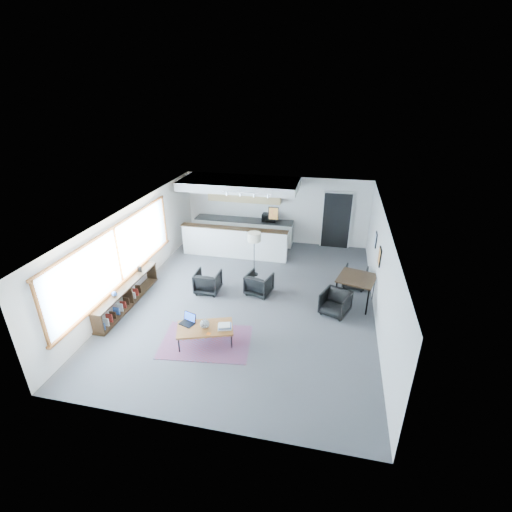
% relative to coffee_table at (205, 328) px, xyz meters
% --- Properties ---
extents(room, '(7.02, 9.02, 2.62)m').
position_rel_coffee_table_xyz_m(room, '(0.61, 2.12, 0.90)').
color(room, '#4B4B4E').
rests_on(room, ground).
extents(window, '(0.10, 5.95, 1.66)m').
position_rel_coffee_table_xyz_m(window, '(-2.86, 1.22, 1.05)').
color(window, '#8CBFFF').
rests_on(window, room).
extents(console, '(0.35, 3.00, 0.80)m').
position_rel_coffee_table_xyz_m(console, '(-2.69, 1.07, -0.08)').
color(console, '#301F10').
rests_on(console, floor).
extents(kitchenette, '(4.20, 1.96, 2.60)m').
position_rel_coffee_table_xyz_m(kitchenette, '(-0.59, 5.83, 0.98)').
color(kitchenette, white).
rests_on(kitchenette, floor).
extents(doorway, '(1.10, 0.12, 2.15)m').
position_rel_coffee_table_xyz_m(doorway, '(2.91, 6.54, 0.67)').
color(doorway, black).
rests_on(doorway, room).
extents(track_light, '(1.60, 0.07, 0.15)m').
position_rel_coffee_table_xyz_m(track_light, '(0.02, 4.32, 2.13)').
color(track_light, silver).
rests_on(track_light, room).
extents(wall_art_lower, '(0.03, 0.38, 0.48)m').
position_rel_coffee_table_xyz_m(wall_art_lower, '(4.07, 2.52, 1.15)').
color(wall_art_lower, black).
rests_on(wall_art_lower, room).
extents(wall_art_upper, '(0.03, 0.34, 0.44)m').
position_rel_coffee_table_xyz_m(wall_art_upper, '(4.07, 3.82, 1.10)').
color(wall_art_upper, black).
rests_on(wall_art_upper, room).
extents(kilim_rug, '(2.31, 1.71, 0.01)m').
position_rel_coffee_table_xyz_m(kilim_rug, '(0.00, 0.00, -0.40)').
color(kilim_rug, '#61324C').
rests_on(kilim_rug, floor).
extents(coffee_table, '(1.49, 1.11, 0.43)m').
position_rel_coffee_table_xyz_m(coffee_table, '(0.00, 0.00, 0.00)').
color(coffee_table, brown).
rests_on(coffee_table, floor).
extents(laptop, '(0.42, 0.38, 0.25)m').
position_rel_coffee_table_xyz_m(laptop, '(-0.45, 0.10, 0.10)').
color(laptop, black).
rests_on(laptop, coffee_table).
extents(ceramic_pot, '(0.22, 0.22, 0.22)m').
position_rel_coffee_table_xyz_m(ceramic_pot, '(0.01, -0.01, 0.14)').
color(ceramic_pot, gray).
rests_on(ceramic_pot, coffee_table).
extents(book_stack, '(0.39, 0.35, 0.10)m').
position_rel_coffee_table_xyz_m(book_stack, '(0.47, 0.08, 0.08)').
color(book_stack, silver).
rests_on(book_stack, coffee_table).
extents(coaster, '(0.11, 0.11, 0.01)m').
position_rel_coffee_table_xyz_m(coaster, '(0.17, -0.23, 0.04)').
color(coaster, '#E5590C').
rests_on(coaster, coffee_table).
extents(armchair_left, '(0.72, 0.67, 0.73)m').
position_rel_coffee_table_xyz_m(armchair_left, '(-0.72, 2.30, -0.04)').
color(armchair_left, black).
rests_on(armchair_left, floor).
extents(armchair_right, '(0.83, 0.80, 0.72)m').
position_rel_coffee_table_xyz_m(armchair_right, '(0.79, 2.53, -0.04)').
color(armchair_right, black).
rests_on(armchair_right, floor).
extents(floor_lamp, '(0.43, 0.43, 1.48)m').
position_rel_coffee_table_xyz_m(floor_lamp, '(0.40, 3.64, 0.89)').
color(floor_lamp, black).
rests_on(floor_lamp, floor).
extents(dining_table, '(1.21, 1.21, 0.83)m').
position_rel_coffee_table_xyz_m(dining_table, '(3.57, 2.58, 0.35)').
color(dining_table, '#301F10').
rests_on(dining_table, floor).
extents(dining_chair_near, '(0.77, 0.75, 0.62)m').
position_rel_coffee_table_xyz_m(dining_chair_near, '(3.04, 1.92, -0.09)').
color(dining_chair_near, black).
rests_on(dining_chair_near, floor).
extents(dining_chair_far, '(0.66, 0.63, 0.59)m').
position_rel_coffee_table_xyz_m(dining_chair_far, '(3.61, 3.56, -0.11)').
color(dining_chair_far, black).
rests_on(dining_chair_far, floor).
extents(microwave, '(0.54, 0.30, 0.36)m').
position_rel_coffee_table_xyz_m(microwave, '(0.41, 6.27, 0.71)').
color(microwave, black).
rests_on(microwave, kitchenette).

